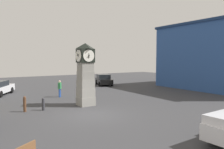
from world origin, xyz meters
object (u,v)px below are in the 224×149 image
Objects in this scene: car_silver_hatch at (104,80)px; pedestrian_near_bench at (60,88)px; bollard_near_tower at (25,104)px; clock_tower at (85,74)px; bollard_mid_row at (43,104)px.

pedestrian_near_bench is at bearing -54.49° from car_silver_hatch.
car_silver_hatch is (-10.77, 12.93, 0.22)m from bollard_near_tower.
clock_tower reaches higher than pedestrian_near_bench.
clock_tower is 5.02m from bollard_near_tower.
bollard_near_tower is at bearing -42.68° from pedestrian_near_bench.
clock_tower is 13.99m from car_silver_hatch.
bollard_near_tower is at bearing -50.20° from car_silver_hatch.
car_silver_hatch is 10.77m from pedestrian_near_bench.
pedestrian_near_bench is (6.25, -8.76, 0.16)m from car_silver_hatch.
car_silver_hatch reaches higher than bollard_mid_row.
bollard_near_tower is 1.20× the size of bollard_mid_row.
pedestrian_near_bench is at bearing -174.71° from clock_tower.
pedestrian_near_bench is at bearing 148.40° from bollard_mid_row.
pedestrian_near_bench reaches higher than bollard_near_tower.
bollard_mid_row is at bearing 79.15° from bollard_near_tower.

